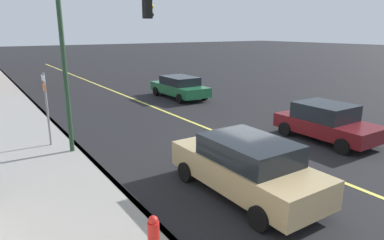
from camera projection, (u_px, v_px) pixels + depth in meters
name	position (u px, v px, depth m)	size (l,w,h in m)	color
ground	(250.00, 146.00, 13.42)	(200.00, 200.00, 0.00)	black
sidewalk_slab	(47.00, 193.00, 9.36)	(80.00, 3.70, 0.15)	gray
curb_edge	(108.00, 178.00, 10.31)	(80.00, 0.16, 0.15)	slate
lane_stripe_center	(250.00, 145.00, 13.42)	(80.00, 0.16, 0.01)	#D8CC4C
car_maroon	(327.00, 122.00, 13.94)	(4.10, 2.13, 1.52)	#591116
car_green	(179.00, 87.00, 22.71)	(4.78, 2.09, 1.44)	#1E6038
car_tan	(246.00, 166.00, 9.26)	(4.71, 2.07, 1.62)	tan
traffic_light_mast	(99.00, 39.00, 12.08)	(0.28, 3.57, 6.05)	#1E3823
street_sign_post	(47.00, 105.00, 12.67)	(0.60, 0.08, 2.91)	slate
fire_hydrant	(154.00, 237.00, 6.68)	(0.24, 0.24, 0.94)	red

